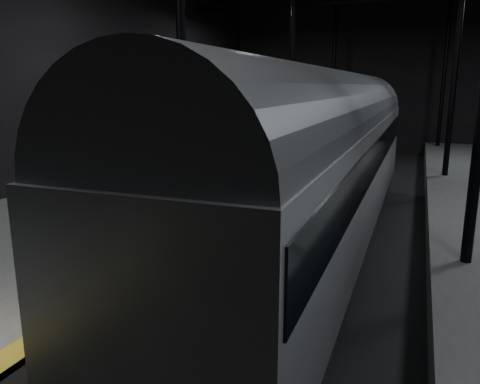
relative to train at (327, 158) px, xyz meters
The scene contains 6 objects.
ground 3.71m from the train, 89.99° to the left, with size 44.00×44.00×0.00m, color black.
platform_left 8.20m from the train, 164.36° to the left, with size 9.00×43.80×1.00m, color #51514F.
tactile_strip 4.38m from the train, 147.13° to the left, with size 0.50×43.80×0.01m, color olive.
track 3.66m from the train, 89.99° to the left, with size 2.40×43.00×0.24m.
train is the anchor object (origin of this frame).
woman 7.36m from the train, 121.52° to the right, with size 0.68×0.45×1.87m, color tan.
Camera 1 is at (2.50, -15.95, 5.16)m, focal length 35.00 mm.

